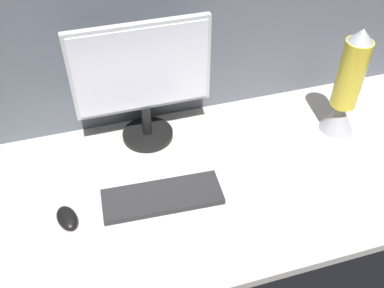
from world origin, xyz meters
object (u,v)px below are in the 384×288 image
monitor (142,78)px  lava_lamp (346,91)px  mouse (67,218)px  keyboard (162,197)px

monitor → lava_lamp: 69.37cm
mouse → lava_lamp: lava_lamp is taller
keyboard → lava_lamp: 72.42cm
monitor → mouse: monitor is taller
mouse → keyboard: bearing=-13.8°
monitor → lava_lamp: monitor is taller
keyboard → lava_lamp: size_ratio=0.92×
mouse → lava_lamp: size_ratio=0.24×
keyboard → monitor: bearing=89.6°
monitor → lava_lamp: size_ratio=1.13×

